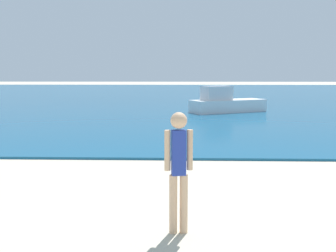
# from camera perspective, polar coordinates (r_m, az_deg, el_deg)

# --- Properties ---
(water) EXTENTS (160.00, 60.00, 0.06)m
(water) POSITION_cam_1_polar(r_m,az_deg,el_deg) (38.75, 1.38, 4.91)
(water) COLOR #14567F
(water) RESTS_ON ground
(person_standing) EXTENTS (0.35, 0.21, 1.55)m
(person_standing) POSITION_cam_1_polar(r_m,az_deg,el_deg) (4.76, 1.60, -5.93)
(person_standing) COLOR #DDAD84
(person_standing) RESTS_ON ground
(boat_near) EXTENTS (4.10, 2.90, 1.34)m
(boat_near) POSITION_cam_1_polar(r_m,az_deg,el_deg) (19.72, 8.63, 3.43)
(boat_near) COLOR white
(boat_near) RESTS_ON water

